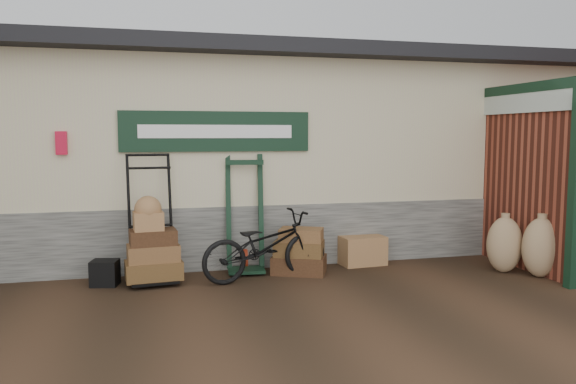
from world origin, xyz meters
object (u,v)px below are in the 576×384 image
object	(u,v)px
wicker_hamper	(362,250)
black_trunk	(105,273)
green_barrow	(245,214)
porter_trolley	(151,217)
bicycle	(265,242)
suitcase_stack	(299,251)

from	to	relation	value
wicker_hamper	black_trunk	world-z (taller)	wicker_hamper
green_barrow	porter_trolley	bearing A→B (deg)	-164.54
wicker_hamper	bicycle	world-z (taller)	bicycle
wicker_hamper	bicycle	size ratio (longest dim) A/B	0.37
suitcase_stack	bicycle	world-z (taller)	bicycle
porter_trolley	suitcase_stack	size ratio (longest dim) A/B	2.35
green_barrow	bicycle	xyz separation A→B (m)	(0.18, -0.53, -0.31)
suitcase_stack	wicker_hamper	bearing A→B (deg)	16.11
porter_trolley	black_trunk	size ratio (longest dim) A/B	5.22
wicker_hamper	suitcase_stack	bearing A→B (deg)	-163.89
green_barrow	suitcase_stack	bearing A→B (deg)	-17.85
suitcase_stack	black_trunk	bearing A→B (deg)	179.91
porter_trolley	black_trunk	distance (m)	0.90
suitcase_stack	bicycle	xyz separation A→B (m)	(-0.52, -0.22, 0.19)
porter_trolley	suitcase_stack	xyz separation A→B (m)	(1.97, -0.08, -0.53)
suitcase_stack	black_trunk	distance (m)	2.56
porter_trolley	wicker_hamper	distance (m)	3.09
black_trunk	bicycle	world-z (taller)	bicycle
green_barrow	bicycle	distance (m)	0.63
green_barrow	wicker_hamper	world-z (taller)	green_barrow
suitcase_stack	bicycle	bearing A→B (deg)	-156.65
green_barrow	suitcase_stack	distance (m)	0.91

